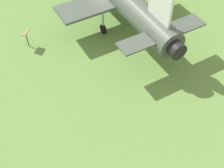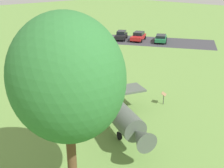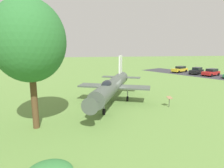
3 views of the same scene
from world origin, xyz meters
name	(u,v)px [view 1 (image 1 of 3)]	position (x,y,z in m)	size (l,w,h in m)	color
ground_plane	(114,16)	(0.00, 0.00, 0.00)	(200.00, 200.00, 0.00)	#668E42
info_plaque	(26,35)	(-2.23, -5.62, 0.85)	(0.59, 0.71, 1.14)	#333333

